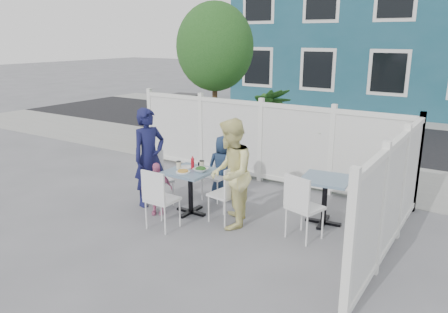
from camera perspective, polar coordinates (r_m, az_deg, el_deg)
The scene contains 30 objects.
ground at distance 7.08m, azimuth -5.41°, elevation -8.22°, with size 80.00×80.00×0.00m, color slate.
near_sidewalk at distance 10.15m, azimuth 7.95°, elevation -0.88°, with size 24.00×2.60×0.01m, color gray.
street at distance 13.50m, azimuth 14.66°, elevation 2.85°, with size 24.00×5.00×0.01m, color black.
far_sidewalk at distance 16.42m, azimuth 18.14°, elevation 4.77°, with size 24.00×1.60×0.01m, color gray.
building at distance 19.59m, azimuth 20.16°, elevation 15.05°, with size 11.00×6.00×6.00m.
fence_back at distance 8.69m, azimuth 4.80°, elevation 1.76°, with size 5.86×0.08×1.60m.
fence_right at distance 6.11m, azimuth 21.04°, elevation -5.23°, with size 0.08×3.66×1.60m.
tree at distance 10.09m, azimuth -1.24°, elevation 14.08°, with size 1.80×1.62×3.59m.
utility_cabinet at distance 11.69m, azimuth -4.96°, elevation 4.65°, with size 0.70×0.50×1.31m, color gold.
potted_shrub_a at distance 9.35m, azimuth 5.90°, elevation 3.45°, with size 1.01×1.01×1.81m, color #163F13.
potted_shrub_b at distance 8.74m, azimuth 14.37°, elevation 0.89°, with size 1.28×1.11×1.42m, color #163F13.
main_table at distance 7.13m, azimuth -4.42°, elevation -3.09°, with size 0.70×0.70×0.74m.
spare_table at distance 6.88m, azimuth 13.09°, elevation -4.08°, with size 0.79×0.79×0.75m.
chair_left at distance 7.60m, azimuth -8.86°, elevation -2.34°, with size 0.52×0.53×0.92m.
chair_right at distance 6.76m, azimuth 0.54°, elevation -4.41°, with size 0.46×0.48×0.92m.
chair_back at distance 7.77m, azimuth -0.79°, elevation -1.87°, with size 0.43×0.42×0.89m.
chair_near at distance 6.58m, azimuth -8.53°, elevation -5.04°, with size 0.43×0.42×0.95m.
chair_spare at distance 6.27m, azimuth 10.09°, elevation -5.97°, with size 0.54×0.53×0.98m.
man at distance 7.52m, azimuth -9.75°, elevation -0.10°, with size 0.62×0.40×1.69m, color #141641.
woman at distance 6.56m, azimuth 0.85°, elevation -2.26°, with size 0.81×0.63×1.67m, color yellow.
boy at distance 7.77m, azimuth -0.11°, elevation -1.42°, with size 0.56×0.37×1.15m, color #1C2E4B.
toddler at distance 7.21m, azimuth -8.78°, elevation -4.14°, with size 0.51×0.21×0.88m, color pink.
plate_main at distance 6.99m, azimuth -5.39°, elevation -2.00°, with size 0.23×0.23×0.01m, color white.
plate_side at distance 7.23m, azimuth -5.02°, elevation -1.39°, with size 0.22×0.22×0.02m, color white.
salad_bowl at distance 6.99m, azimuth -3.06°, elevation -1.75°, with size 0.23×0.23×0.06m, color white.
coffee_cup_a at distance 7.17m, azimuth -5.94°, elevation -1.14°, with size 0.08×0.08×0.11m, color beige.
coffee_cup_b at distance 7.18m, azimuth -2.91°, elevation -1.05°, with size 0.08×0.08×0.11m, color beige.
ketchup_bottle at distance 7.12m, azimuth -4.13°, elevation -0.95°, with size 0.06×0.06×0.18m, color #AA101D.
salt_shaker at distance 7.29m, azimuth -4.08°, elevation -1.00°, with size 0.03×0.03×0.07m, color white.
pepper_shaker at distance 7.30m, azimuth -3.32°, elevation -0.98°, with size 0.03×0.03×0.06m, color black.
Camera 1 is at (4.06, -5.06, 2.83)m, focal length 35.00 mm.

